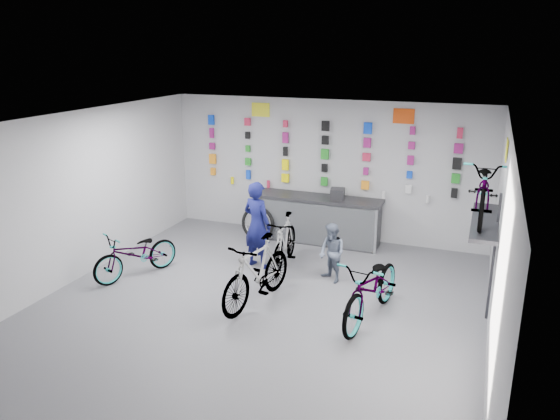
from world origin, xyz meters
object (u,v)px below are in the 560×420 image
at_px(bike_center, 257,272).
at_px(bike_service, 285,242).
at_px(clerk, 257,225).
at_px(counter, 318,220).
at_px(customer, 332,253).
at_px(bike_left, 136,254).
at_px(bike_right, 372,288).

distance_m(bike_center, bike_service, 1.63).
bearing_deg(bike_service, clerk, -168.08).
height_order(counter, bike_service, bike_service).
relative_size(bike_service, customer, 1.57).
distance_m(counter, bike_left, 3.91).
height_order(bike_service, clerk, clerk).
bearing_deg(bike_right, clerk, 161.93).
bearing_deg(bike_service, customer, -24.11).
distance_m(bike_service, customer, 1.07).
height_order(clerk, customer, clerk).
distance_m(bike_right, customer, 1.52).
xyz_separation_m(bike_center, clerk, (-0.62, 1.46, 0.27)).
bearing_deg(bike_center, customer, 66.91).
distance_m(bike_center, customer, 1.58).
height_order(bike_center, bike_right, bike_center).
xyz_separation_m(bike_left, bike_center, (2.49, -0.22, 0.12)).
xyz_separation_m(counter, clerk, (-0.68, -1.72, 0.35)).
distance_m(counter, clerk, 1.88).
bearing_deg(customer, bike_service, -161.04).
xyz_separation_m(bike_right, customer, (-0.97, 1.17, 0.01)).
relative_size(counter, bike_center, 1.44).
distance_m(counter, bike_center, 3.18).
distance_m(bike_center, bike_right, 1.87).
bearing_deg(bike_service, bike_right, -43.37).
xyz_separation_m(counter, bike_service, (-0.18, -1.56, 0.02)).
xyz_separation_m(bike_service, customer, (1.02, -0.32, 0.03)).
bearing_deg(bike_left, clerk, 58.30).
distance_m(counter, bike_right, 3.54).
relative_size(bike_center, customer, 1.74).
height_order(bike_service, customer, customer).
bearing_deg(customer, bike_center, -87.87).
height_order(counter, bike_left, counter).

